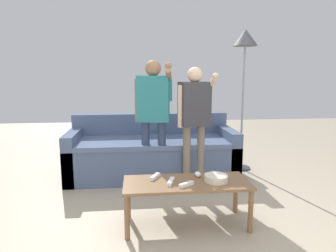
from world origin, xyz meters
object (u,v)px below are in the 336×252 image
object	(u,v)px
floor_lamp	(245,49)
game_remote_wand_spare	(155,177)
player_center	(153,108)
couch	(152,153)
snack_bowl	(216,178)
game_remote_wand_near	(171,181)
game_remote_nunchuk	(198,174)
coffee_table	(186,187)
game_remote_wand_far	(186,184)
player_right	(194,113)

from	to	relation	value
floor_lamp	game_remote_wand_spare	distance (m)	2.29
player_center	couch	bearing A→B (deg)	89.64
couch	snack_bowl	size ratio (longest dim) A/B	10.56
floor_lamp	game_remote_wand_near	bearing A→B (deg)	-127.05
game_remote_nunchuk	couch	bearing A→B (deg)	104.72
coffee_table	game_remote_wand_spare	bearing A→B (deg)	156.65
game_remote_wand_far	game_remote_wand_spare	size ratio (longest dim) A/B	0.92
player_right	snack_bowl	bearing A→B (deg)	-89.37
game_remote_wand_near	player_right	bearing A→B (deg)	68.16
player_center	game_remote_wand_near	xyz separation A→B (m)	(0.09, -1.06, -0.52)
coffee_table	couch	bearing A→B (deg)	98.85
snack_bowl	player_center	bearing A→B (deg)	114.42
game_remote_wand_spare	game_remote_nunchuk	bearing A→B (deg)	-0.02
game_remote_wand_far	game_remote_wand_spare	distance (m)	0.33
snack_bowl	game_remote_wand_far	distance (m)	0.29
coffee_table	game_remote_wand_spare	world-z (taller)	game_remote_wand_spare
couch	player_center	size ratio (longest dim) A/B	1.45
couch	floor_lamp	xyz separation A→B (m)	(1.26, 0.10, 1.37)
floor_lamp	game_remote_wand_far	bearing A→B (deg)	-122.78
snack_bowl	floor_lamp	bearing A→B (deg)	63.45
couch	floor_lamp	size ratio (longest dim) A/B	1.12
floor_lamp	player_right	world-z (taller)	floor_lamp
couch	snack_bowl	world-z (taller)	couch
snack_bowl	game_remote_nunchuk	xyz separation A→B (m)	(-0.13, 0.14, -0.01)
game_remote_nunchuk	game_remote_wand_spare	distance (m)	0.39
player_center	game_remote_wand_spare	xyz separation A→B (m)	(-0.04, -0.92, -0.52)
game_remote_wand_near	coffee_table	bearing A→B (deg)	9.62
player_right	player_center	bearing A→B (deg)	168.55
floor_lamp	game_remote_wand_near	world-z (taller)	floor_lamp
coffee_table	game_remote_wand_spare	size ratio (longest dim) A/B	7.15
game_remote_wand_far	game_remote_wand_spare	xyz separation A→B (m)	(-0.25, 0.22, -0.00)
coffee_table	floor_lamp	bearing A→B (deg)	55.97
coffee_table	player_center	size ratio (longest dim) A/B	0.74
player_center	floor_lamp	bearing A→B (deg)	21.62
couch	coffee_table	bearing A→B (deg)	-81.15
couch	floor_lamp	world-z (taller)	floor_lamp
snack_bowl	game_remote_wand_far	world-z (taller)	snack_bowl
couch	snack_bowl	distance (m)	1.54
snack_bowl	floor_lamp	distance (m)	2.13
player_right	game_remote_wand_spare	world-z (taller)	player_right
couch	floor_lamp	bearing A→B (deg)	4.69
player_right	floor_lamp	bearing A→B (deg)	36.98
snack_bowl	floor_lamp	xyz separation A→B (m)	(0.78, 1.56, 1.22)
game_remote_wand_far	player_center	bearing A→B (deg)	100.19
couch	game_remote_wand_spare	size ratio (longest dim) A/B	14.04
game_remote_nunchuk	snack_bowl	bearing A→B (deg)	-46.81
player_right	game_remote_wand_far	xyz separation A→B (m)	(-0.27, -1.05, -0.47)
player_right	game_remote_wand_near	bearing A→B (deg)	-111.84
couch	game_remote_wand_far	xyz separation A→B (m)	(0.20, -1.54, 0.13)
player_right	player_center	xyz separation A→B (m)	(-0.47, 0.10, 0.05)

